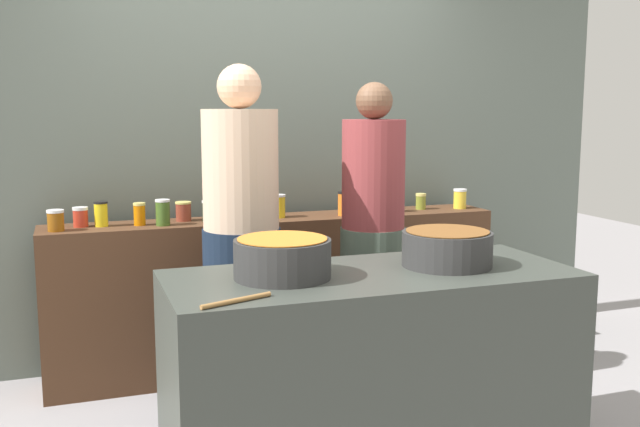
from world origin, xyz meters
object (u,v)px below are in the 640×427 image
preserve_jar_3 (139,214)px  preserve_jar_6 (210,211)px  cooking_pot_center (447,248)px  preserve_jar_10 (345,203)px  preserve_jar_9 (278,206)px  cook_in_cap (373,257)px  preserve_jar_0 (56,220)px  preserve_jar_12 (382,205)px  preserve_jar_13 (393,202)px  preserve_jar_1 (81,217)px  preserve_jar_15 (460,199)px  preserve_jar_5 (183,211)px  preserve_jar_14 (421,201)px  cook_with_tongs (242,260)px  preserve_jar_11 (358,203)px  preserve_jar_2 (101,214)px  preserve_jar_8 (259,209)px  cooking_pot_left (282,258)px  preserve_jar_4 (163,212)px  wooden_spoon (237,300)px  preserve_jar_7 (239,208)px

preserve_jar_3 → preserve_jar_6: preserve_jar_3 is taller
preserve_jar_3 → cooking_pot_center: (1.16, -1.37, -0.01)m
preserve_jar_3 → preserve_jar_10: bearing=-2.0°
preserve_jar_9 → cook_in_cap: cook_in_cap is taller
preserve_jar_0 → preserve_jar_6: bearing=3.2°
preserve_jar_12 → preserve_jar_13: (0.10, 0.05, 0.01)m
preserve_jar_1 → preserve_jar_15: bearing=-1.4°
preserve_jar_5 → preserve_jar_0: bearing=-169.9°
preserve_jar_14 → cook_with_tongs: size_ratio=0.06×
preserve_jar_1 → cook_in_cap: 1.61m
preserve_jar_11 → preserve_jar_10: bearing=-162.5°
preserve_jar_2 → preserve_jar_5: preserve_jar_2 is taller
preserve_jar_8 → preserve_jar_10: (0.52, -0.07, 0.02)m
preserve_jar_8 → cooking_pot_left: bearing=-100.7°
preserve_jar_0 → preserve_jar_4: preserve_jar_4 is taller
preserve_jar_11 → wooden_spoon: 2.00m
cooking_pot_center → preserve_jar_9: bearing=104.3°
preserve_jar_4 → preserve_jar_13: 1.42m
preserve_jar_13 → preserve_jar_15: 0.47m
preserve_jar_2 → cook_with_tongs: size_ratio=0.08×
preserve_jar_15 → cook_with_tongs: cook_with_tongs is taller
preserve_jar_0 → preserve_jar_12: (1.88, -0.00, -0.01)m
preserve_jar_0 → cooking_pot_left: size_ratio=0.29×
preserve_jar_7 → preserve_jar_8: 0.12m
preserve_jar_12 → cook_with_tongs: 1.14m
preserve_jar_8 → preserve_jar_12: bearing=-5.8°
preserve_jar_15 → cook_with_tongs: bearing=-160.5°
preserve_jar_2 → preserve_jar_5: bearing=5.4°
preserve_jar_3 → cooking_pot_center: cooking_pot_center is taller
preserve_jar_12 → preserve_jar_15: preserve_jar_15 is taller
preserve_jar_10 → cooking_pot_left: bearing=-120.7°
preserve_jar_0 → preserve_jar_11: bearing=1.2°
preserve_jar_5 → preserve_jar_13: 1.29m
preserve_jar_7 → preserve_jar_9: (0.22, -0.07, 0.01)m
preserve_jar_0 → cook_with_tongs: (0.88, -0.51, -0.17)m
preserve_jar_6 → preserve_jar_8: bearing=5.3°
preserve_jar_2 → cooking_pot_center: 1.95m
preserve_jar_9 → preserve_jar_11: size_ratio=1.06×
preserve_jar_6 → preserve_jar_8: (0.29, 0.03, -0.00)m
preserve_jar_6 → preserve_jar_15: bearing=-0.1°
preserve_jar_6 → preserve_jar_11: size_ratio=0.95×
preserve_jar_3 → preserve_jar_8: size_ratio=1.10×
preserve_jar_4 → preserve_jar_12: bearing=-0.1°
preserve_jar_5 → preserve_jar_10: preserve_jar_10 is taller
cooking_pot_left → preserve_jar_13: bearing=50.3°
preserve_jar_7 → preserve_jar_13: (0.96, -0.09, 0.01)m
preserve_jar_7 → preserve_jar_9: 0.23m
preserve_jar_4 → preserve_jar_10: (1.08, 0.01, 0.00)m
preserve_jar_8 → preserve_jar_11: 0.62m
preserve_jar_3 → preserve_jar_9: bearing=1.1°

